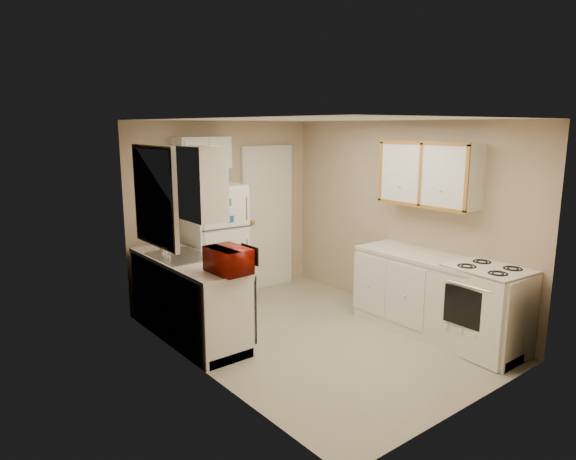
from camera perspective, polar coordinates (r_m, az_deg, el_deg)
floor at (r=5.92m, az=3.07°, el=-11.75°), size 3.80×3.80×0.00m
ceiling at (r=5.44m, az=3.35°, el=12.17°), size 3.80×3.80×0.00m
wall_left at (r=4.76m, az=-9.51°, el=-2.44°), size 3.80×3.80×0.00m
wall_right at (r=6.55m, az=12.41°, el=1.26°), size 3.80×3.80×0.00m
wall_back at (r=7.06m, az=-7.08°, el=2.17°), size 2.80×2.80×0.00m
wall_front at (r=4.36m, az=20.04°, el=-4.29°), size 2.80×2.80×0.00m
left_counter at (r=5.87m, az=-10.99°, el=-7.43°), size 0.60×1.80×0.90m
dishwasher at (r=5.50m, az=-5.38°, el=-8.13°), size 0.03×0.58×0.72m
sink at (r=5.88m, az=-11.82°, el=-3.26°), size 0.54×0.74×0.16m
microwave at (r=5.11m, az=-6.60°, el=-3.15°), size 0.48×0.28×0.31m
soap_bottle at (r=6.09m, az=-13.54°, el=-1.48°), size 0.09×0.10×0.21m
window_blinds at (r=5.63m, az=-14.49°, el=3.65°), size 0.10×0.98×1.08m
upper_cabinet_left at (r=4.92m, az=-9.46°, el=5.11°), size 0.30×0.45×0.70m
refrigerator at (r=6.60m, az=-8.20°, el=-1.97°), size 0.71×0.69×1.62m
cabinet_over_fridge at (r=6.65m, az=-9.54°, el=8.46°), size 0.70×0.30×0.40m
interior_door at (r=7.44m, az=-2.28°, el=1.33°), size 0.86×0.06×2.08m
right_counter at (r=6.04m, az=16.19°, el=-7.17°), size 0.60×2.00×0.90m
stove at (r=5.74m, az=21.15°, el=-8.30°), size 0.69×0.82×0.93m
upper_cabinet_right at (r=6.05m, az=15.42°, el=6.03°), size 0.30×1.20×0.70m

